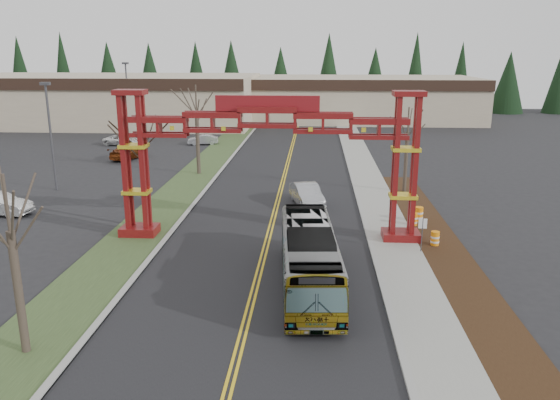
# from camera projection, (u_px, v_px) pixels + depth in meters

# --- Properties ---
(road) EXTENTS (12.00, 110.00, 0.02)m
(road) POSITION_uv_depth(u_px,v_px,m) (276.00, 207.00, 40.11)
(road) COLOR black
(road) RESTS_ON ground
(lane_line_left) EXTENTS (0.12, 100.00, 0.01)m
(lane_line_left) POSITION_uv_depth(u_px,v_px,m) (275.00, 206.00, 40.12)
(lane_line_left) COLOR yellow
(lane_line_left) RESTS_ON road
(lane_line_right) EXTENTS (0.12, 100.00, 0.01)m
(lane_line_right) POSITION_uv_depth(u_px,v_px,m) (278.00, 206.00, 40.10)
(lane_line_right) COLOR yellow
(lane_line_right) RESTS_ON road
(curb_right) EXTENTS (0.30, 110.00, 0.15)m
(curb_right) POSITION_uv_depth(u_px,v_px,m) (360.00, 207.00, 39.71)
(curb_right) COLOR #9E9E99
(curb_right) RESTS_ON ground
(sidewalk_right) EXTENTS (2.60, 110.00, 0.14)m
(sidewalk_right) POSITION_uv_depth(u_px,v_px,m) (381.00, 208.00, 39.62)
(sidewalk_right) COLOR gray
(sidewalk_right) RESTS_ON ground
(landscape_strip) EXTENTS (2.60, 50.00, 0.12)m
(landscape_strip) POSITION_uv_depth(u_px,v_px,m) (474.00, 299.00, 25.01)
(landscape_strip) COLOR black
(landscape_strip) RESTS_ON ground
(grass_median) EXTENTS (4.00, 110.00, 0.08)m
(grass_median) POSITION_uv_depth(u_px,v_px,m) (169.00, 204.00, 40.61)
(grass_median) COLOR #334824
(grass_median) RESTS_ON ground
(curb_left) EXTENTS (0.30, 110.00, 0.15)m
(curb_left) POSITION_uv_depth(u_px,v_px,m) (194.00, 204.00, 40.48)
(curb_left) COLOR #9E9E99
(curb_left) RESTS_ON ground
(gateway_arch) EXTENTS (18.20, 1.60, 8.90)m
(gateway_arch) POSITION_uv_depth(u_px,v_px,m) (268.00, 141.00, 31.81)
(gateway_arch) COLOR #600C0F
(gateway_arch) RESTS_ON ground
(retail_building_west) EXTENTS (46.00, 22.30, 7.50)m
(retail_building_west) POSITION_uv_depth(u_px,v_px,m) (109.00, 99.00, 86.23)
(retail_building_west) COLOR #B6A68B
(retail_building_west) RESTS_ON ground
(retail_building_east) EXTENTS (38.00, 20.30, 7.00)m
(retail_building_east) POSITION_uv_depth(u_px,v_px,m) (359.00, 98.00, 91.49)
(retail_building_east) COLOR #B6A68B
(retail_building_east) RESTS_ON ground
(conifer_treeline) EXTENTS (116.10, 5.60, 13.00)m
(conifer_treeline) POSITION_uv_depth(u_px,v_px,m) (303.00, 77.00, 102.92)
(conifer_treeline) COLOR black
(conifer_treeline) RESTS_ON ground
(transit_bus) EXTENTS (3.22, 10.77, 2.96)m
(transit_bus) POSITION_uv_depth(u_px,v_px,m) (309.00, 258.00, 26.10)
(transit_bus) COLOR #95989C
(transit_bus) RESTS_ON ground
(silver_sedan) EXTENTS (2.87, 5.14, 1.60)m
(silver_sedan) POSITION_uv_depth(u_px,v_px,m) (307.00, 195.00, 40.28)
(silver_sedan) COLOR #A5A8AD
(silver_sedan) RESTS_ON ground
(parked_car_mid_a) EXTENTS (3.26, 5.31, 1.44)m
(parked_car_mid_a) POSITION_uv_depth(u_px,v_px,m) (129.00, 152.00, 57.87)
(parked_car_mid_a) COLOR maroon
(parked_car_mid_a) RESTS_ON ground
(parked_car_far_a) EXTENTS (3.87, 1.91, 1.22)m
(parked_car_far_a) POSITION_uv_depth(u_px,v_px,m) (203.00, 140.00, 66.90)
(parked_car_far_a) COLOR #B0B2B9
(parked_car_far_a) RESTS_ON ground
(parked_car_far_b) EXTENTS (4.68, 2.51, 1.25)m
(parked_car_far_b) POSITION_uv_depth(u_px,v_px,m) (122.00, 140.00, 66.46)
(parked_car_far_b) COLOR silver
(parked_car_far_b) RESTS_ON ground
(bare_tree_median_near) EXTENTS (3.16, 3.16, 6.93)m
(bare_tree_median_near) POSITION_uv_depth(u_px,v_px,m) (10.00, 232.00, 19.38)
(bare_tree_median_near) COLOR #382D26
(bare_tree_median_near) RESTS_ON ground
(bare_tree_median_mid) EXTENTS (3.10, 3.10, 7.54)m
(bare_tree_median_mid) POSITION_uv_depth(u_px,v_px,m) (142.00, 144.00, 33.87)
(bare_tree_median_mid) COLOR #382D26
(bare_tree_median_mid) RESTS_ON ground
(bare_tree_median_far) EXTENTS (3.51, 3.51, 8.18)m
(bare_tree_median_far) POSITION_uv_depth(u_px,v_px,m) (196.00, 111.00, 49.30)
(bare_tree_median_far) COLOR #382D26
(bare_tree_median_far) RESTS_ON ground
(bare_tree_right_far) EXTENTS (2.92, 2.92, 6.88)m
(bare_tree_right_far) POSITION_uv_depth(u_px,v_px,m) (408.00, 132.00, 42.75)
(bare_tree_right_far) COLOR #382D26
(bare_tree_right_far) RESTS_ON ground
(light_pole_near) EXTENTS (0.76, 0.38, 8.72)m
(light_pole_near) POSITION_uv_depth(u_px,v_px,m) (50.00, 129.00, 43.71)
(light_pole_near) COLOR #3F3F44
(light_pole_near) RESTS_ON ground
(light_pole_far) EXTENTS (0.84, 0.42, 9.66)m
(light_pole_far) POSITION_uv_depth(u_px,v_px,m) (127.00, 93.00, 75.29)
(light_pole_far) COLOR #3F3F44
(light_pole_far) RESTS_ON ground
(street_sign) EXTENTS (0.47, 0.06, 2.06)m
(street_sign) POSITION_uv_depth(u_px,v_px,m) (422.00, 229.00, 30.39)
(street_sign) COLOR #3F3F44
(street_sign) RESTS_ON ground
(barrel_south) EXTENTS (0.51, 0.51, 0.94)m
(barrel_south) POSITION_uv_depth(u_px,v_px,m) (435.00, 239.00, 31.73)
(barrel_south) COLOR orange
(barrel_south) RESTS_ON ground
(barrel_mid) EXTENTS (0.50, 0.50, 0.93)m
(barrel_mid) POSITION_uv_depth(u_px,v_px,m) (414.00, 220.00, 35.39)
(barrel_mid) COLOR orange
(barrel_mid) RESTS_ON ground
(barrel_north) EXTENTS (0.59, 0.59, 1.09)m
(barrel_north) POSITION_uv_depth(u_px,v_px,m) (419.00, 215.00, 36.19)
(barrel_north) COLOR orange
(barrel_north) RESTS_ON ground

